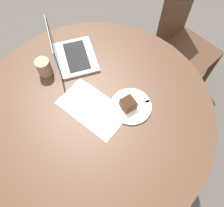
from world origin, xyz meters
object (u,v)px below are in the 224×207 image
Objects in this scene: chair at (182,42)px; plate at (131,106)px; laptop at (71,54)px; coffee_glass at (44,67)px.

chair is 4.45× the size of plate.
chair is 2.70× the size of laptop.
coffee_glass is at bearing -15.53° from chair.
plate is 0.61× the size of laptop.
coffee_glass is (-0.47, -0.97, 0.30)m from chair.
coffee_glass is (-0.53, -0.12, 0.05)m from plate.
plate is at bearing 29.93° from laptop.
laptop is at bearing 72.76° from coffee_glass.
chair is at bearing 64.07° from coffee_glass.
plate is 0.49m from laptop.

